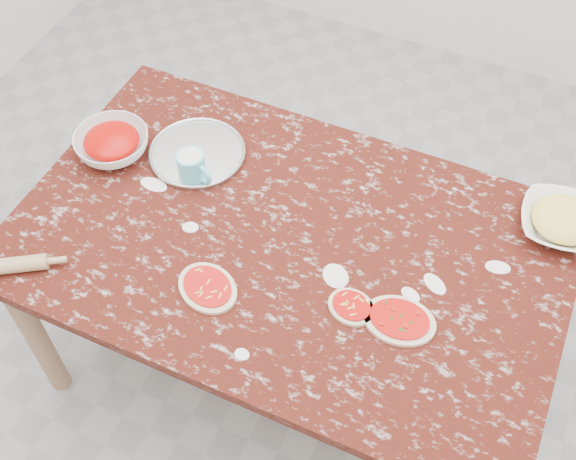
# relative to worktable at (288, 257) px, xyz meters

# --- Properties ---
(ground) EXTENTS (4.00, 4.00, 0.00)m
(ground) POSITION_rel_worktable_xyz_m (0.00, 0.00, -0.67)
(ground) COLOR gray
(worktable) EXTENTS (1.60, 1.00, 0.75)m
(worktable) POSITION_rel_worktable_xyz_m (0.00, 0.00, 0.00)
(worktable) COLOR #3A110B
(worktable) RESTS_ON ground
(pizza_tray) EXTENTS (0.33, 0.33, 0.01)m
(pizza_tray) POSITION_rel_worktable_xyz_m (-0.41, 0.19, 0.09)
(pizza_tray) COLOR #B2B2B7
(pizza_tray) RESTS_ON worktable
(sauce_bowl) EXTENTS (0.30, 0.30, 0.07)m
(sauce_bowl) POSITION_rel_worktable_xyz_m (-0.65, 0.09, 0.12)
(sauce_bowl) COLOR white
(sauce_bowl) RESTS_ON worktable
(cheese_bowl) EXTENTS (0.28, 0.28, 0.06)m
(cheese_bowl) POSITION_rel_worktable_xyz_m (0.71, 0.37, 0.11)
(cheese_bowl) COLOR white
(cheese_bowl) RESTS_ON worktable
(flour_mug) EXTENTS (0.13, 0.09, 0.10)m
(flour_mug) POSITION_rel_worktable_xyz_m (-0.37, 0.10, 0.13)
(flour_mug) COLOR #5FCCE6
(flour_mug) RESTS_ON worktable
(pizza_left) EXTENTS (0.22, 0.20, 0.02)m
(pizza_left) POSITION_rel_worktable_xyz_m (-0.13, -0.25, 0.09)
(pizza_left) COLOR beige
(pizza_left) RESTS_ON worktable
(pizza_mid) EXTENTS (0.15, 0.14, 0.02)m
(pizza_mid) POSITION_rel_worktable_xyz_m (0.25, -0.14, 0.09)
(pizza_mid) COLOR beige
(pizza_mid) RESTS_ON worktable
(pizza_right) EXTENTS (0.21, 0.17, 0.02)m
(pizza_right) POSITION_rel_worktable_xyz_m (0.38, -0.12, 0.09)
(pizza_right) COLOR beige
(pizza_right) RESTS_ON worktable
(rolling_pin) EXTENTS (0.22, 0.16, 0.05)m
(rolling_pin) POSITION_rel_worktable_xyz_m (-0.67, -0.42, 0.11)
(rolling_pin) COLOR tan
(rolling_pin) RESTS_ON worktable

